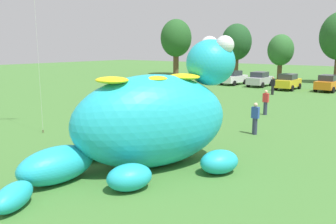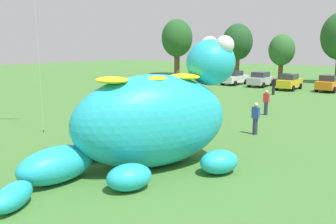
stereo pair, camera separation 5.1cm
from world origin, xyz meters
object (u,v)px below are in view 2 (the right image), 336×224
at_px(car_orange, 329,83).
at_px(car_white, 234,78).
at_px(car_silver, 261,79).
at_px(spectator_wandering, 255,119).
at_px(spectator_near_inflatable, 266,103).
at_px(car_yellow, 289,82).
at_px(giant_inflatable_creature, 152,119).
at_px(spectator_far_side, 274,86).

bearing_deg(car_orange, car_white, -179.48).
height_order(car_white, car_orange, same).
distance_m(car_silver, spectator_wandering, 23.68).
bearing_deg(car_white, spectator_wandering, -60.38).
relative_size(car_orange, spectator_near_inflatable, 2.45).
bearing_deg(car_silver, car_yellow, -15.66).
bearing_deg(giant_inflatable_creature, spectator_far_side, 99.93).
xyz_separation_m(car_white, car_orange, (10.89, 0.10, 0.00)).
relative_size(car_white, car_yellow, 1.02).
height_order(car_silver, car_yellow, same).
distance_m(spectator_wandering, spectator_far_side, 16.66).
height_order(spectator_near_inflatable, spectator_far_side, same).
bearing_deg(spectator_far_side, car_silver, 122.77).
height_order(spectator_wandering, spectator_far_side, same).
height_order(giant_inflatable_creature, car_yellow, giant_inflatable_creature).
xyz_separation_m(giant_inflatable_creature, car_white, (-11.29, 28.99, -0.99)).
distance_m(giant_inflatable_creature, car_orange, 29.11).
height_order(car_silver, spectator_wandering, car_silver).
height_order(car_yellow, car_orange, same).
bearing_deg(car_silver, spectator_far_side, -57.23).
relative_size(car_yellow, car_orange, 0.98).
xyz_separation_m(giant_inflatable_creature, spectator_far_side, (-4.03, 23.01, -1.00)).
relative_size(car_silver, car_yellow, 1.00).
relative_size(giant_inflatable_creature, car_yellow, 2.45).
distance_m(car_white, car_yellow, 7.10).
height_order(car_silver, spectator_near_inflatable, car_silver).
bearing_deg(car_silver, car_orange, 0.28).
xyz_separation_m(giant_inflatable_creature, car_silver, (-7.92, 29.05, -0.99)).
relative_size(car_silver, spectator_near_inflatable, 2.40).
bearing_deg(car_silver, giant_inflatable_creature, -74.76).
height_order(car_yellow, spectator_wandering, car_yellow).
bearing_deg(spectator_wandering, spectator_near_inflatable, 106.91).
xyz_separation_m(spectator_wandering, spectator_far_side, (-5.15, 15.85, 0.00)).
distance_m(giant_inflatable_creature, spectator_near_inflatable, 12.82).
height_order(giant_inflatable_creature, car_silver, giant_inflatable_creature).
distance_m(car_silver, car_yellow, 3.80).
xyz_separation_m(car_yellow, spectator_wandering, (5.37, -20.86, -0.01)).
bearing_deg(car_white, car_orange, 0.52).
bearing_deg(spectator_near_inflatable, giant_inflatable_creature, -87.36).
height_order(car_orange, spectator_near_inflatable, car_orange).
height_order(car_white, spectator_wandering, car_white).
bearing_deg(car_orange, spectator_far_side, -120.81).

